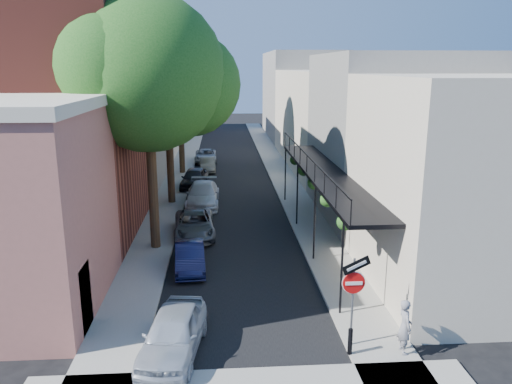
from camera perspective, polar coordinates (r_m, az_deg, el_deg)
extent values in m
plane|color=black|center=(14.85, -0.87, -19.83)|extent=(160.00, 160.00, 0.00)
cube|color=black|center=(43.11, -3.05, 3.00)|extent=(6.00, 64.00, 0.01)
cube|color=gray|center=(43.23, -8.36, 2.97)|extent=(2.00, 64.00, 0.12)
cube|color=gray|center=(43.35, 2.25, 3.15)|extent=(2.00, 64.00, 0.12)
cube|color=beige|center=(16.99, -19.00, -11.37)|extent=(0.10, 1.20, 2.20)
cube|color=maroon|center=(28.01, -23.73, 8.24)|extent=(10.00, 12.00, 12.00)
cube|color=gray|center=(26.67, -13.78, 13.09)|extent=(0.06, 7.00, 4.00)
cube|color=gray|center=(39.39, -16.37, 8.02)|extent=(8.00, 12.00, 9.00)
cube|color=beige|center=(53.07, -13.24, 10.18)|extent=(8.00, 16.00, 10.00)
cube|color=#B3695C|center=(66.97, -11.31, 10.16)|extent=(8.00, 12.00, 8.00)
cube|color=beige|center=(20.70, 23.91, 0.92)|extent=(8.00, 9.00, 8.00)
cube|color=gray|center=(29.20, 15.44, 6.14)|extent=(8.00, 10.00, 9.00)
cube|color=beige|center=(43.60, 8.92, 8.29)|extent=(8.00, 20.00, 8.00)
cube|color=gray|center=(61.16, 5.20, 10.96)|extent=(8.00, 16.00, 10.00)
cube|color=black|center=(23.32, 8.11, 2.11)|extent=(2.00, 16.00, 0.15)
cube|color=black|center=(22.98, 5.86, 4.23)|extent=(0.05, 16.00, 0.05)
cylinder|color=black|center=(17.08, 9.79, -8.41)|extent=(0.08, 0.08, 3.40)
cylinder|color=black|center=(31.24, 3.37, 2.11)|extent=(0.08, 0.08, 3.40)
sphere|color=#194C15|center=(17.64, 10.15, -3.40)|extent=(0.60, 0.60, 0.60)
sphere|color=#194C15|center=(23.30, 6.62, 1.01)|extent=(0.60, 0.60, 0.60)
sphere|color=#194C15|center=(29.09, 4.49, 3.68)|extent=(0.60, 0.60, 0.60)
cylinder|color=#595B60|center=(15.43, 10.95, -12.48)|extent=(0.07, 0.07, 2.90)
cylinder|color=red|center=(15.10, 11.11, -10.17)|extent=(0.66, 0.04, 0.66)
cube|color=white|center=(15.07, 11.14, -10.21)|extent=(0.50, 0.02, 0.10)
cylinder|color=white|center=(15.12, 11.09, -10.14)|extent=(0.70, 0.02, 0.70)
cube|color=black|center=(14.89, 11.41, -8.24)|extent=(0.89, 0.15, 0.58)
cube|color=white|center=(14.86, 11.44, -8.28)|extent=(0.60, 0.10, 0.31)
cylinder|color=black|center=(15.41, 10.71, -16.44)|extent=(0.14, 0.14, 0.80)
cylinder|color=#302013|center=(23.03, -11.77, 1.80)|extent=(0.44, 0.44, 7.00)
sphere|color=#194C15|center=(22.53, -12.36, 13.10)|extent=(6.80, 6.80, 6.80)
sphere|color=#194C15|center=(23.38, -7.72, 12.09)|extent=(4.76, 4.76, 4.76)
cylinder|color=#302013|center=(30.90, -9.81, 4.32)|extent=(0.44, 0.44, 6.30)
sphere|color=#194C15|center=(30.49, -10.13, 11.84)|extent=(6.00, 6.00, 6.00)
sphere|color=#194C15|center=(31.29, -7.14, 11.08)|extent=(4.20, 4.20, 4.20)
cylinder|color=#302013|center=(39.70, -8.57, 7.27)|extent=(0.44, 0.44, 7.35)
sphere|color=#194C15|center=(39.43, -8.83, 14.10)|extent=(7.00, 7.00, 7.00)
sphere|color=#194C15|center=(40.38, -6.14, 13.47)|extent=(4.90, 4.90, 4.90)
imported|color=#AFB8C2|center=(15.44, -9.43, -15.65)|extent=(2.10, 4.12, 1.34)
imported|color=#111437|center=(21.24, -7.58, -7.35)|extent=(1.46, 3.51, 1.13)
imported|color=#56585D|center=(25.29, -7.04, -3.72)|extent=(2.24, 4.39, 1.19)
imported|color=silver|center=(30.67, -6.10, -0.31)|extent=(2.02, 4.84, 1.40)
imported|color=black|center=(35.32, -7.06, 1.57)|extent=(2.08, 4.23, 1.39)
imported|color=slate|center=(40.96, -5.58, 3.16)|extent=(1.41, 3.48, 1.12)
imported|color=gray|center=(44.95, -5.77, 4.14)|extent=(1.93, 4.12, 1.14)
imported|color=gray|center=(15.66, 16.64, -14.49)|extent=(0.41, 0.61, 1.66)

